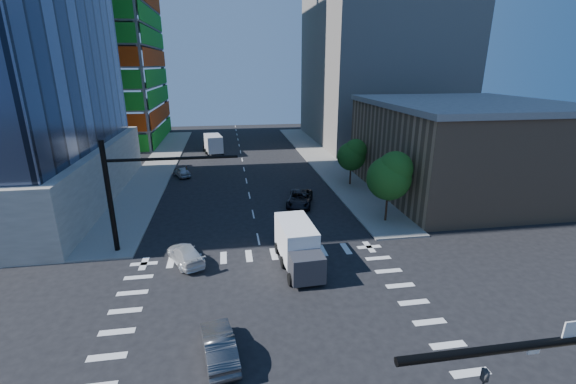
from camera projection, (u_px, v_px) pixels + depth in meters
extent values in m
plane|color=black|center=(276.00, 327.00, 22.26)|extent=(160.00, 160.00, 0.00)
cube|color=silver|center=(276.00, 327.00, 22.26)|extent=(20.00, 20.00, 0.01)
cube|color=gray|center=(321.00, 159.00, 61.62)|extent=(5.00, 60.00, 0.15)
cube|color=gray|center=(159.00, 165.00, 57.85)|extent=(5.00, 60.00, 0.15)
cube|color=#1B9822|center=(150.00, 7.00, 70.46)|extent=(0.12, 24.00, 49.00)
cube|color=#987658|center=(463.00, 150.00, 45.09)|extent=(20.00, 22.00, 10.00)
cube|color=slate|center=(469.00, 103.00, 43.43)|extent=(20.50, 22.50, 0.60)
cube|color=slate|center=(378.00, 67.00, 73.51)|extent=(24.00, 30.00, 28.00)
cylinder|color=black|center=(576.00, 340.00, 10.09)|extent=(10.00, 0.24, 0.24)
cylinder|color=black|center=(110.00, 197.00, 29.85)|extent=(0.40, 0.40, 9.00)
cylinder|color=black|center=(172.00, 159.00, 29.69)|extent=(10.00, 0.24, 0.24)
imported|color=black|center=(187.00, 172.00, 30.19)|extent=(0.16, 0.20, 1.00)
cylinder|color=#382316|center=(386.00, 209.00, 36.87)|extent=(0.20, 0.20, 2.27)
sphere|color=#195416|center=(389.00, 178.00, 35.90)|extent=(4.16, 4.16, 4.16)
sphere|color=#2E6A23|center=(395.00, 169.00, 35.38)|extent=(3.25, 3.25, 3.25)
cylinder|color=#382316|center=(350.00, 177.00, 48.22)|extent=(0.20, 0.20, 1.92)
sphere|color=#195416|center=(351.00, 156.00, 47.40)|extent=(3.52, 3.52, 3.52)
sphere|color=#2E6A23|center=(356.00, 150.00, 46.92)|extent=(2.75, 2.75, 2.75)
imported|color=black|center=(300.00, 199.00, 41.39)|extent=(3.92, 5.89, 1.50)
imported|color=white|center=(186.00, 254.00, 29.36)|extent=(3.58, 4.99, 1.34)
imported|color=#AFB0B7|center=(182.00, 172.00, 52.15)|extent=(2.91, 4.11, 1.30)
imported|color=#47484C|center=(219.00, 346.00, 19.74)|extent=(2.18, 4.58, 1.45)
cube|color=white|center=(299.00, 244.00, 28.25)|extent=(2.65, 5.10, 2.59)
cube|color=#3D3D44|center=(299.00, 252.00, 28.45)|extent=(2.38, 1.91, 1.89)
cube|color=silver|center=(213.00, 142.00, 65.54)|extent=(3.30, 5.50, 2.68)
cube|color=#3D3D44|center=(213.00, 146.00, 65.75)|extent=(2.65, 2.23, 1.96)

